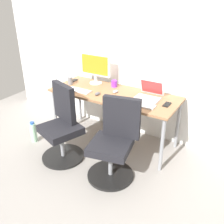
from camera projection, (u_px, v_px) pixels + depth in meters
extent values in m
plane|color=gray|center=(114.00, 140.00, 3.70)|extent=(5.28, 5.28, 0.00)
cube|color=white|center=(130.00, 44.00, 3.45)|extent=(4.40, 0.04, 2.60)
cube|color=#996B47|center=(114.00, 94.00, 3.38)|extent=(1.73, 0.68, 0.03)
cylinder|color=gray|center=(55.00, 113.00, 3.69)|extent=(0.04, 0.04, 0.70)
cylinder|color=gray|center=(162.00, 145.00, 2.95)|extent=(0.04, 0.04, 0.70)
cylinder|color=gray|center=(80.00, 100.00, 4.14)|extent=(0.04, 0.04, 0.70)
cylinder|color=gray|center=(178.00, 124.00, 3.40)|extent=(0.04, 0.04, 0.70)
cylinder|color=black|center=(63.00, 156.00, 3.33)|extent=(0.54, 0.54, 0.03)
cylinder|color=gray|center=(62.00, 144.00, 3.25)|extent=(0.05, 0.05, 0.34)
cube|color=black|center=(61.00, 130.00, 3.15)|extent=(0.56, 0.56, 0.09)
cube|color=black|center=(64.00, 102.00, 3.19)|extent=(0.42, 0.21, 0.48)
cylinder|color=black|center=(110.00, 175.00, 3.00)|extent=(0.54, 0.54, 0.03)
cylinder|color=gray|center=(110.00, 162.00, 2.92)|extent=(0.05, 0.05, 0.34)
cube|color=black|center=(110.00, 146.00, 2.82)|extent=(0.52, 0.52, 0.09)
cube|color=black|center=(122.00, 118.00, 2.82)|extent=(0.43, 0.15, 0.48)
cylinder|color=#A5D8B2|center=(34.00, 133.00, 3.62)|extent=(0.09, 0.09, 0.28)
cylinder|color=#2D59B2|center=(32.00, 123.00, 3.55)|extent=(0.06, 0.06, 0.03)
cylinder|color=silver|center=(96.00, 83.00, 3.72)|extent=(0.18, 0.18, 0.01)
cylinder|color=silver|center=(96.00, 79.00, 3.70)|extent=(0.04, 0.04, 0.11)
cube|color=silver|center=(95.00, 65.00, 3.60)|extent=(0.48, 0.03, 0.31)
cube|color=orange|center=(95.00, 65.00, 3.59)|extent=(0.43, 0.00, 0.26)
cube|color=silver|center=(147.00, 99.00, 3.18)|extent=(0.31, 0.22, 0.02)
cube|color=silver|center=(152.00, 87.00, 3.25)|extent=(0.31, 0.08, 0.20)
cube|color=red|center=(152.00, 87.00, 3.24)|extent=(0.28, 0.06, 0.17)
cube|color=silver|center=(79.00, 90.00, 3.45)|extent=(0.34, 0.12, 0.02)
cube|color=silver|center=(141.00, 105.00, 3.02)|extent=(0.34, 0.12, 0.02)
ellipsoid|color=#B7B7B7|center=(115.00, 91.00, 3.39)|extent=(0.06, 0.10, 0.03)
ellipsoid|color=#515156|center=(97.00, 94.00, 3.32)|extent=(0.06, 0.10, 0.03)
cylinder|color=purple|center=(114.00, 84.00, 3.58)|extent=(0.08, 0.08, 0.09)
cylinder|color=slate|center=(70.00, 81.00, 3.66)|extent=(0.07, 0.07, 0.10)
cube|color=black|center=(167.00, 104.00, 3.04)|extent=(0.07, 0.14, 0.01)
cube|color=black|center=(73.00, 81.00, 3.81)|extent=(0.07, 0.14, 0.01)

